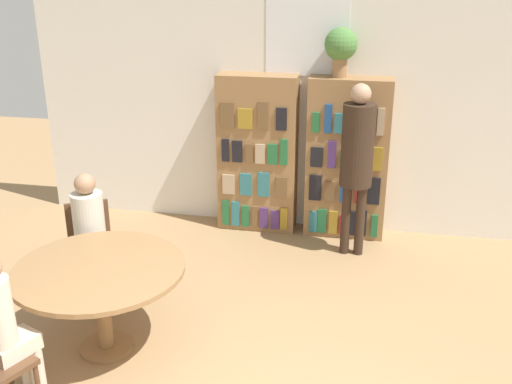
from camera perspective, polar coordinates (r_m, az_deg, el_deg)
The scene contains 9 objects.
wall_back at distance 6.88m, azimuth 4.70°, elevation 8.59°, with size 6.40×0.07×3.00m.
bookshelf_left at distance 6.92m, azimuth 0.14°, elevation 3.63°, with size 0.90×0.34×1.83m.
bookshelf_right at distance 6.81m, azimuth 8.65°, elevation 3.10°, with size 0.90×0.34×1.83m.
flower_vase at distance 6.55m, azimuth 8.08°, elevation 13.55°, with size 0.35×0.35×0.52m.
reading_table at distance 4.93m, azimuth -14.66°, elevation -8.03°, with size 1.35×1.35×0.76m.
chair_left_side at distance 5.90m, azimuth -15.46°, elevation -4.78°, with size 0.55×0.55×0.88m.
seated_reader_left at distance 5.65m, azimuth -15.53°, elevation -3.50°, with size 0.41×0.42×1.24m.
seated_reader_right at distance 4.51m, azimuth -22.71°, elevation -11.66°, with size 0.33×0.38×1.22m.
librarian_standing at distance 6.25m, azimuth 9.63°, elevation 3.82°, with size 0.34×0.61×1.87m.
Camera 1 is at (0.73, -2.83, 2.99)m, focal length 42.00 mm.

